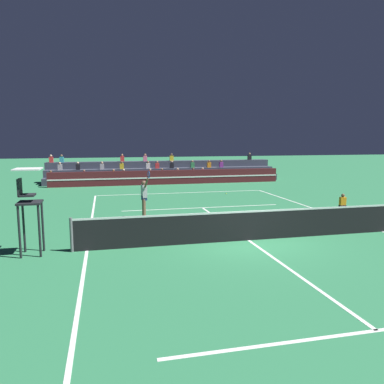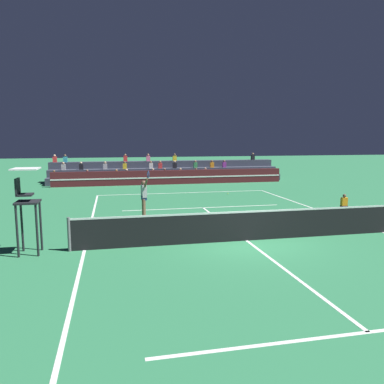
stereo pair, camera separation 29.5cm
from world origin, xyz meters
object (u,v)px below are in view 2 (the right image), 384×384
ball_kid_courtside (344,204)px  tennis_ball (228,194)px  umpire_chair (26,199)px  tennis_player (144,197)px

ball_kid_courtside → tennis_ball: ball_kid_courtside is taller
umpire_chair → ball_kid_courtside: umpire_chair is taller
umpire_chair → tennis_player: (3.95, 4.43, -0.74)m
ball_kid_courtside → umpire_chair: bearing=-163.3°
ball_kid_courtside → tennis_player: size_ratio=0.37×
umpire_chair → tennis_ball: size_ratio=39.26×
umpire_chair → tennis_player: 5.98m
ball_kid_courtside → tennis_ball: (-3.91, 6.57, -0.30)m
tennis_player → tennis_ball: bearing=46.8°
ball_kid_courtside → tennis_player: tennis_player is taller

